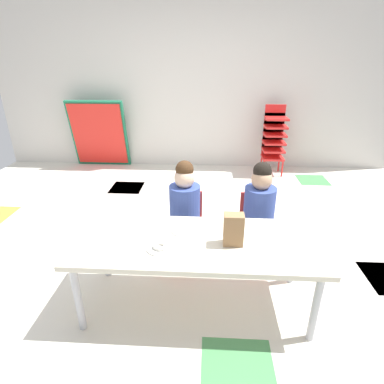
% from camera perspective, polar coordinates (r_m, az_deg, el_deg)
% --- Properties ---
extents(ground_plane, '(6.28, 4.91, 0.02)m').
position_cam_1_polar(ground_plane, '(3.14, -1.73, -9.24)').
color(ground_plane, silver).
extents(back_wall, '(6.28, 0.10, 2.60)m').
position_cam_1_polar(back_wall, '(5.11, 0.51, 19.14)').
color(back_wall, beige).
rests_on(back_wall, ground_plane).
extents(craft_table, '(1.67, 0.68, 0.54)m').
position_cam_1_polar(craft_table, '(2.17, 0.83, -9.92)').
color(craft_table, beige).
rests_on(craft_table, ground_plane).
extents(seated_child_near_camera, '(0.32, 0.31, 0.92)m').
position_cam_1_polar(seated_child_near_camera, '(2.65, -1.32, -1.93)').
color(seated_child_near_camera, red).
rests_on(seated_child_near_camera, ground_plane).
extents(seated_child_middle_seat, '(0.33, 0.33, 0.92)m').
position_cam_1_polar(seated_child_middle_seat, '(2.67, 12.22, -2.23)').
color(seated_child_middle_seat, red).
rests_on(seated_child_middle_seat, ground_plane).
extents(kid_chair_red_stack, '(0.32, 0.30, 1.04)m').
position_cam_1_polar(kid_chair_red_stack, '(4.95, 14.78, 9.78)').
color(kid_chair_red_stack, red).
rests_on(kid_chair_red_stack, ground_plane).
extents(folded_activity_table, '(0.90, 0.29, 1.09)m').
position_cam_1_polar(folded_activity_table, '(5.33, -16.66, 10.08)').
color(folded_activity_table, '#19724C').
rests_on(folded_activity_table, ground_plane).
extents(paper_bag_brown, '(0.13, 0.09, 0.22)m').
position_cam_1_polar(paper_bag_brown, '(2.07, 7.61, -6.82)').
color(paper_bag_brown, '#9E754C').
rests_on(paper_bag_brown, craft_table).
extents(paper_plate_near_edge, '(0.18, 0.18, 0.01)m').
position_cam_1_polar(paper_plate_near_edge, '(2.07, -5.87, -10.17)').
color(paper_plate_near_edge, white).
rests_on(paper_plate_near_edge, craft_table).
extents(paper_plate_center_table, '(0.18, 0.18, 0.01)m').
position_cam_1_polar(paper_plate_center_table, '(2.25, -1.48, -7.04)').
color(paper_plate_center_table, white).
rests_on(paper_plate_center_table, craft_table).
extents(donut_powdered_on_plate, '(0.10, 0.10, 0.03)m').
position_cam_1_polar(donut_powdered_on_plate, '(2.06, -5.89, -9.77)').
color(donut_powdered_on_plate, white).
rests_on(donut_powdered_on_plate, craft_table).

